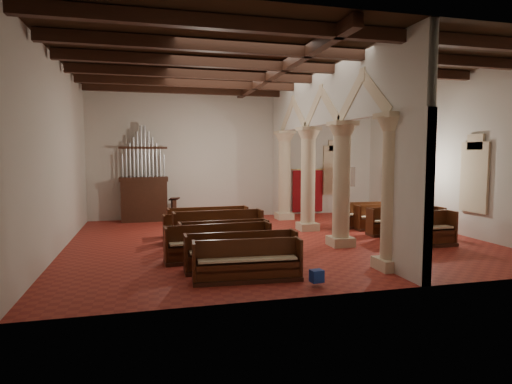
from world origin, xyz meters
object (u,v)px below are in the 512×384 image
at_px(lectern, 174,210).
at_px(aisle_pew_0, 425,234).
at_px(pipe_organ, 144,191).
at_px(nave_pew_0, 247,267).
at_px(processional_banner, 348,200).

relative_size(lectern, aisle_pew_0, 0.51).
height_order(pipe_organ, nave_pew_0, pipe_organ).
relative_size(pipe_organ, nave_pew_0, 1.66).
xyz_separation_m(lectern, processional_banner, (8.08, -1.34, 0.39)).
bearing_deg(lectern, aisle_pew_0, -64.66).
relative_size(pipe_organ, processional_banner, 1.69).
bearing_deg(nave_pew_0, pipe_organ, 107.40).
xyz_separation_m(nave_pew_0, aisle_pew_0, (6.55, 2.31, 0.06)).
height_order(lectern, aisle_pew_0, aisle_pew_0).
xyz_separation_m(processional_banner, nave_pew_0, (-6.95, -8.70, -0.50)).
bearing_deg(nave_pew_0, aisle_pew_0, 23.27).
bearing_deg(pipe_organ, processional_banner, -8.17).
height_order(lectern, processional_banner, processional_banner).
relative_size(processional_banner, nave_pew_0, 0.98).
xyz_separation_m(lectern, nave_pew_0, (1.13, -10.03, -0.11)).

